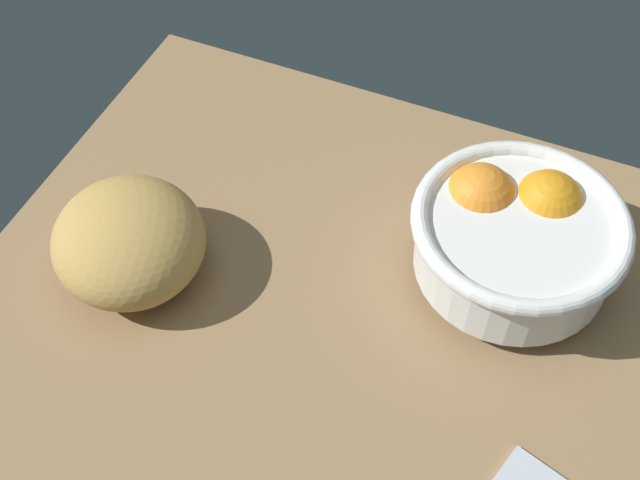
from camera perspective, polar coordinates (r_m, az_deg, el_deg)
ground_plane at (r=75.65cm, az=1.30°, el=-7.57°), size 70.27×63.33×3.00cm
fruit_bowl at (r=76.54cm, az=13.20°, el=0.41°), size 19.34×19.34×9.58cm
bread_loaf at (r=77.36cm, az=-13.07°, el=-0.26°), size 20.14×20.18×8.23cm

